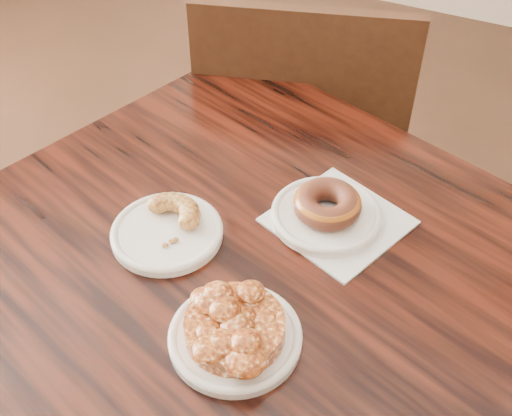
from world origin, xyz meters
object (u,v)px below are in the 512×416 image
at_px(apple_fritter, 235,325).
at_px(cruller_fragment, 166,223).
at_px(glazed_donut, 327,204).
at_px(chair_far, 305,138).
at_px(cafe_table, 241,399).

bearing_deg(apple_fritter, cruller_fragment, 145.62).
xyz_separation_m(glazed_donut, cruller_fragment, (-0.20, -0.14, -0.01)).
height_order(chair_far, cruller_fragment, chair_far).
distance_m(apple_fritter, cruller_fragment, 0.22).
relative_size(glazed_donut, cruller_fragment, 0.96).
bearing_deg(cruller_fragment, cafe_table, -1.77).
bearing_deg(chair_far, cruller_fragment, 77.04).
height_order(cafe_table, apple_fritter, apple_fritter).
height_order(cafe_table, glazed_donut, glazed_donut).
relative_size(cafe_table, cruller_fragment, 8.04).
distance_m(chair_far, cruller_fragment, 0.76).
height_order(cafe_table, cruller_fragment, cruller_fragment).
relative_size(glazed_donut, apple_fritter, 0.60).
relative_size(chair_far, glazed_donut, 8.66).
bearing_deg(chair_far, apple_fritter, 88.69).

